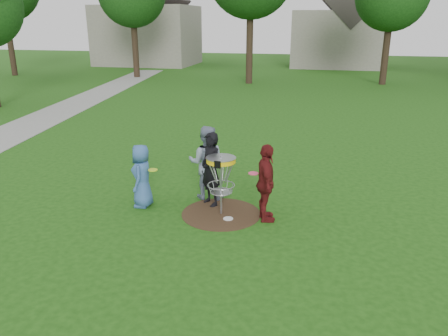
% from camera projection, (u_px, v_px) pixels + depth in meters
% --- Properties ---
extents(ground, '(100.00, 100.00, 0.00)m').
position_uv_depth(ground, '(221.00, 214.00, 9.91)').
color(ground, '#19470F').
rests_on(ground, ground).
extents(dirt_patch, '(1.80, 1.80, 0.01)m').
position_uv_depth(dirt_patch, '(221.00, 214.00, 9.91)').
color(dirt_patch, '#47331E').
rests_on(dirt_patch, ground).
extents(concrete_path, '(7.75, 39.92, 0.02)m').
position_uv_depth(concrete_path, '(43.00, 119.00, 19.38)').
color(concrete_path, '#9E9E99').
rests_on(concrete_path, ground).
extents(player_blue, '(0.56, 0.78, 1.49)m').
position_uv_depth(player_blue, '(142.00, 176.00, 10.12)').
color(player_blue, '#355B93').
rests_on(player_blue, ground).
extents(player_black, '(0.76, 0.74, 1.76)m').
position_uv_depth(player_black, '(211.00, 169.00, 10.15)').
color(player_black, black).
rests_on(player_black, ground).
extents(player_grey, '(0.95, 0.78, 1.81)m').
position_uv_depth(player_grey, '(206.00, 163.00, 10.55)').
color(player_grey, gray).
rests_on(player_grey, ground).
extents(player_maroon, '(0.68, 1.09, 1.72)m').
position_uv_depth(player_maroon, '(266.00, 183.00, 9.34)').
color(player_maroon, maroon).
rests_on(player_maroon, ground).
extents(disc_on_grass, '(0.22, 0.22, 0.02)m').
position_uv_depth(disc_on_grass, '(228.00, 219.00, 9.64)').
color(disc_on_grass, white).
rests_on(disc_on_grass, ground).
extents(disc_golf_basket, '(0.66, 0.67, 1.38)m').
position_uv_depth(disc_golf_basket, '(221.00, 171.00, 9.58)').
color(disc_golf_basket, '#9EA0A5').
rests_on(disc_golf_basket, ground).
extents(held_discs, '(2.57, 0.93, 0.21)m').
position_uv_depth(held_discs, '(207.00, 166.00, 9.86)').
color(held_discs, '#CBEA1A').
rests_on(held_discs, ground).
extents(house_row, '(44.50, 10.65, 11.62)m').
position_uv_depth(house_row, '(360.00, 21.00, 38.13)').
color(house_row, gray).
rests_on(house_row, ground).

